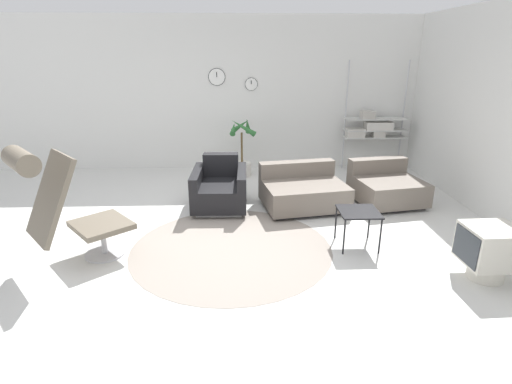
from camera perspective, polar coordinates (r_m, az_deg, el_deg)
The scene contains 11 objects.
ground_plane at distance 5.02m, azimuth -4.58°, elevation -6.12°, with size 12.00×12.00×0.00m, color silver.
wall_back at distance 7.71m, azimuth -3.94°, elevation 13.71°, with size 12.00×0.09×2.80m.
round_rug at distance 4.69m, azimuth -3.52°, elevation -8.00°, with size 2.32×2.32×0.01m.
lounge_chair at distance 4.47m, azimuth -26.18°, elevation -0.82°, with size 1.15×1.10×1.31m.
armchair_red at distance 5.82m, azimuth -5.16°, elevation 0.36°, with size 0.78×0.93×0.72m.
couch_low at distance 5.85m, azimuth 6.70°, elevation 0.03°, with size 1.29×1.10×0.61m.
couch_second at distance 6.30m, azimuth 18.08°, elevation 0.60°, with size 1.06×1.06×0.61m.
side_table at distance 4.73m, azimuth 14.44°, elevation -3.12°, with size 0.45×0.45×0.44m.
crt_television at distance 4.59m, azimuth 30.41°, elevation -7.19°, with size 0.53×0.48×0.55m.
potted_plant at distance 7.26m, azimuth -2.03°, elevation 5.29°, with size 0.48×0.50×1.09m.
shelf_unit at distance 7.90m, azimuth 16.21°, elevation 8.92°, with size 1.16×0.28×2.02m.
Camera 1 is at (0.23, -4.53, 2.15)m, focal length 28.00 mm.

